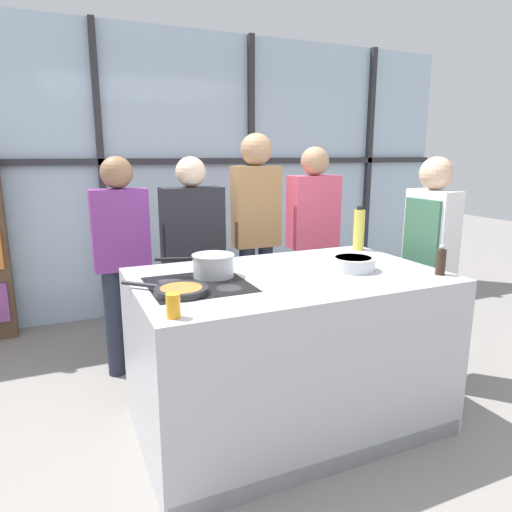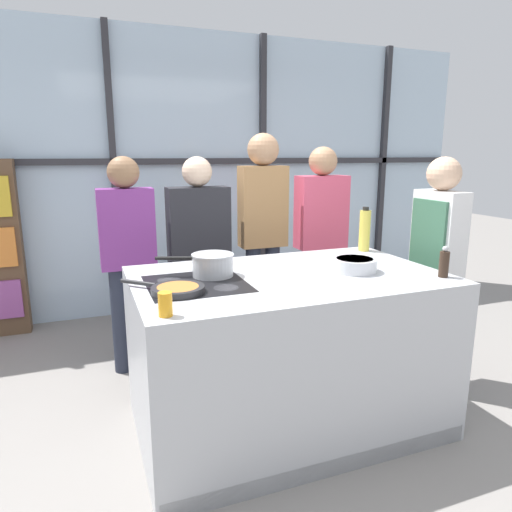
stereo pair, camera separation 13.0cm
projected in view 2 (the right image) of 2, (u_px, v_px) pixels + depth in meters
ground_plane at (286, 421)px, 2.82m from camera, size 18.00×18.00×0.00m
back_window_wall at (192, 175)px, 4.69m from camera, size 6.40×0.10×2.80m
demo_island at (287, 351)px, 2.71m from camera, size 1.75×1.08×0.94m
chef at (436, 257)px, 3.13m from camera, size 0.22×0.37×1.60m
spectator_far_left at (128, 251)px, 3.31m from camera, size 0.39×0.22×1.60m
spectator_center_left at (199, 250)px, 3.50m from camera, size 0.46×0.22×1.60m
spectator_center_right at (263, 226)px, 3.65m from camera, size 0.37×0.25×1.77m
spectator_far_right at (321, 234)px, 3.85m from camera, size 0.42×0.23×1.67m
frying_pan at (176, 289)px, 2.27m from camera, size 0.39×0.38×0.04m
saucepan at (212, 264)px, 2.57m from camera, size 0.43×0.24×0.13m
white_plate at (336, 260)px, 2.93m from camera, size 0.22×0.22×0.01m
mixing_bowl at (355, 264)px, 2.67m from camera, size 0.26×0.26×0.08m
oil_bottle at (365, 230)px, 3.22m from camera, size 0.08×0.08×0.31m
pepper_grinder at (444, 263)px, 2.54m from camera, size 0.05×0.05×0.18m
juice_glass_near at (165, 304)px, 1.93m from camera, size 0.06×0.06×0.10m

